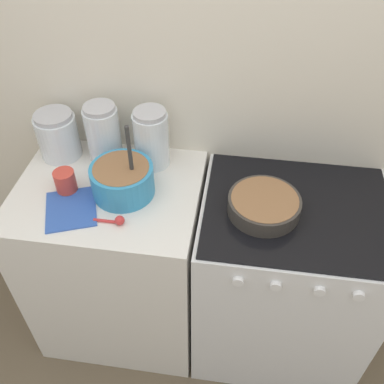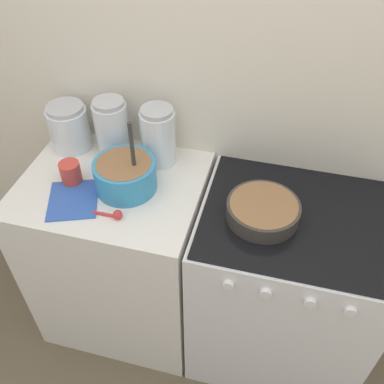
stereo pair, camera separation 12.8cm
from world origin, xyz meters
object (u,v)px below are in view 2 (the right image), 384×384
at_px(storage_jar_right, 158,139).
at_px(mixing_bowl, 125,174).
at_px(storage_jar_left, 70,130).
at_px(stove, 281,289).
at_px(storage_jar_middle, 113,132).
at_px(tin_can, 71,173).
at_px(baking_pan, 263,210).

bearing_deg(storage_jar_right, mixing_bowl, -110.63).
bearing_deg(storage_jar_left, stove, -10.85).
xyz_separation_m(mixing_bowl, storage_jar_middle, (-0.13, 0.20, 0.04)).
bearing_deg(storage_jar_middle, tin_can, -113.75).
xyz_separation_m(stove, storage_jar_middle, (-0.81, 0.19, 0.58)).
relative_size(mixing_bowl, storage_jar_right, 1.24).
distance_m(stove, tin_can, 1.05).
distance_m(storage_jar_left, tin_can, 0.25).
height_order(storage_jar_left, tin_can, storage_jar_left).
bearing_deg(stove, storage_jar_left, 169.15).
relative_size(storage_jar_right, tin_can, 2.73).
height_order(mixing_bowl, tin_can, mixing_bowl).
distance_m(mixing_bowl, storage_jar_middle, 0.24).
xyz_separation_m(baking_pan, storage_jar_right, (-0.47, 0.23, 0.07)).
relative_size(stove, tin_can, 9.98).
relative_size(storage_jar_left, tin_can, 2.19).
bearing_deg(stove, tin_can, -178.23).
height_order(baking_pan, storage_jar_left, storage_jar_left).
bearing_deg(tin_can, baking_pan, -0.43).
relative_size(baking_pan, storage_jar_middle, 1.04).
bearing_deg(storage_jar_right, baking_pan, -25.74).
bearing_deg(stove, baking_pan, -165.71).
distance_m(mixing_bowl, tin_can, 0.23).
xyz_separation_m(mixing_bowl, storage_jar_right, (0.08, 0.20, 0.04)).
xyz_separation_m(storage_jar_left, storage_jar_middle, (0.20, 0.00, 0.02)).
bearing_deg(storage_jar_middle, storage_jar_left, -180.00).
xyz_separation_m(stove, mixing_bowl, (-0.68, -0.00, 0.54)).
xyz_separation_m(storage_jar_right, tin_can, (-0.30, -0.22, -0.06)).
bearing_deg(storage_jar_right, storage_jar_middle, 180.00).
distance_m(mixing_bowl, baking_pan, 0.55).
height_order(stove, baking_pan, baking_pan).
bearing_deg(storage_jar_middle, stove, -13.49).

